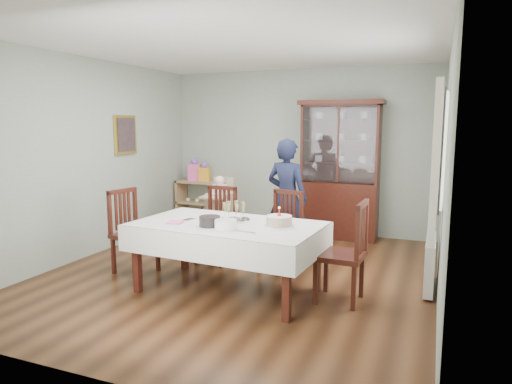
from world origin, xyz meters
The scene contains 25 objects.
floor centered at (0.00, 0.00, 0.00)m, with size 5.00×5.00×0.00m, color #593319.
room_shell centered at (0.00, 0.53, 1.70)m, with size 5.00×5.00×5.00m.
dining_table centered at (0.12, -0.57, 0.38)m, with size 2.08×1.29×0.76m.
china_cabinet centered at (0.75, 2.26, 1.12)m, with size 1.30×0.48×2.18m.
sideboard centered at (-1.75, 2.28, 0.40)m, with size 0.90×0.38×0.80m.
picture_frame centered at (-2.22, 0.80, 1.65)m, with size 0.04×0.48×0.58m, color gold.
window centered at (2.22, 0.30, 1.55)m, with size 0.04×1.02×1.22m, color white.
curtain_left centered at (2.16, -0.32, 1.45)m, with size 0.07×0.30×1.55m, color silver.
curtain_right centered at (2.16, 0.92, 1.45)m, with size 0.07×0.30×1.55m, color silver.
radiator centered at (2.16, 0.30, 0.30)m, with size 0.10×0.80×0.55m, color white.
chair_far_left centered at (-0.48, 0.35, 0.29)m, with size 0.47×0.47×0.99m.
chair_far_right centered at (0.41, 0.35, 0.29)m, with size 0.53×0.53×0.98m.
chair_end_left centered at (-1.23, -0.40, 0.30)m, with size 0.54×0.54×1.02m.
chair_end_right centered at (1.32, -0.39, 0.31)m, with size 0.49×0.49×1.05m.
woman centered at (0.28, 1.00, 0.81)m, with size 0.59×0.39×1.62m, color black.
high_chair centered at (-0.81, 1.12, 0.41)m, with size 0.52×0.52×1.05m.
champagne_tray centered at (0.14, -0.43, 0.82)m, with size 0.34×0.34×0.21m.
birthday_cake centered at (0.69, -0.53, 0.82)m, with size 0.31×0.31×0.21m.
plate_stack_dark centered at (0.01, -0.76, 0.81)m, with size 0.22×0.22×0.11m, color black.
plate_stack_white centered at (0.23, -0.83, 0.81)m, with size 0.23×0.23×0.10m, color white.
napkin_stack centered at (-0.40, -0.78, 0.77)m, with size 0.15×0.15×0.02m, color pink.
cutlery centered at (-0.39, -0.57, 0.77)m, with size 0.10×0.14×0.01m, color silver, non-canonical shape.
cake_knife centered at (0.44, -0.88, 0.77)m, with size 0.26×0.02×0.01m, color silver.
gift_bag_pink centered at (-1.87, 2.26, 0.98)m, with size 0.25×0.19×0.41m.
gift_bag_orange centered at (-1.67, 2.26, 0.95)m, with size 0.21×0.17×0.35m.
Camera 1 is at (2.18, -4.90, 1.82)m, focal length 32.00 mm.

